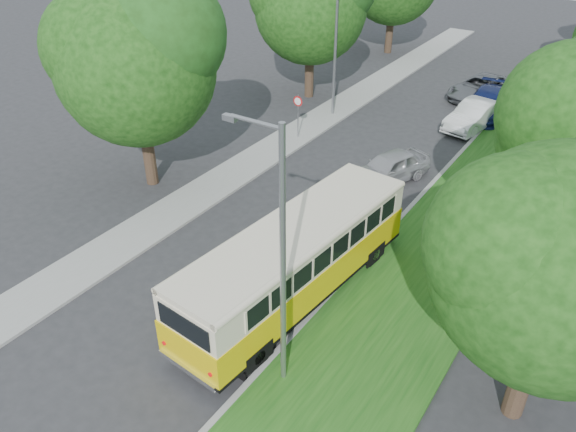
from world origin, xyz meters
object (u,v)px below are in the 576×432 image
Objects in this scene: lamppost_far at (334,46)px; car_white at (474,115)px; vintage_bus at (296,263)px; car_silver at (389,167)px; car_grey at (480,88)px; lamppost_near at (280,257)px; car_blue at (486,103)px.

car_white is at bearing 19.51° from lamppost_far.
lamppost_far is 8.83m from car_white.
vintage_bus is (7.31, -15.24, -2.63)m from lamppost_far.
lamppost_far reaches higher than car_silver.
lamppost_far is 17.11m from vintage_bus.
lamppost_far is at bearing -117.02° from car_grey.
lamppost_far is at bearing 115.71° from lamppost_near.
vintage_bus is 1.96× the size of car_grey.
lamppost_near is at bearing -64.29° from lamppost_far.
car_grey is at bearing 49.81° from lamppost_far.
lamppost_near reaches higher than lamppost_far.
car_silver is at bearing -88.99° from car_white.
car_white is 5.11m from car_grey.
car_white is 2.25m from car_blue.
car_blue is 2.96m from car_grey.
car_blue is 1.04× the size of car_grey.
lamppost_far is 9.24m from car_silver.
car_blue is at bearing 32.91° from lamppost_far.
car_grey is (-0.81, 22.93, -0.77)m from vintage_bus.
car_white is at bearing -63.18° from car_grey.
vintage_bus is 1.88× the size of car_blue.
lamppost_far is 0.75× the size of vintage_bus.
car_grey is (0.10, 13.43, -0.02)m from car_silver.
car_silver is 10.80m from car_blue.
lamppost_near is at bearing -57.67° from car_silver.
car_grey is at bearing 109.45° from car_blue.
lamppost_near is 0.80× the size of vintage_bus.
car_silver is (-0.92, 9.50, -0.76)m from vintage_bus.
car_blue reaches higher than car_silver.
lamppost_near is 23.79m from car_blue.
vintage_bus is at bearing -81.45° from car_white.
car_silver is (6.39, -5.74, -3.39)m from lamppost_far.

